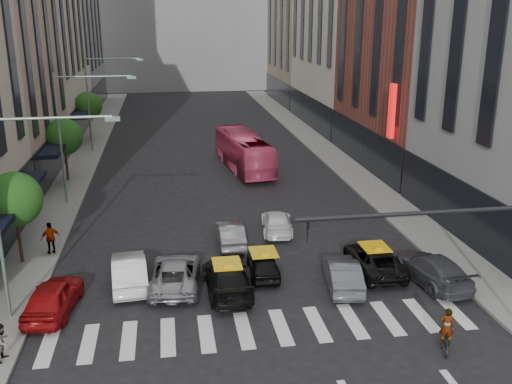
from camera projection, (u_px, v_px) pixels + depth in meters
name	position (u px, v px, depth m)	size (l,w,h in m)	color
ground	(274.00, 348.00, 22.91)	(160.00, 160.00, 0.00)	black
sidewalk_left	(79.00, 168.00, 49.42)	(3.00, 96.00, 0.15)	slate
sidewalk_right	(335.00, 158.00, 52.90)	(3.00, 96.00, 0.15)	slate
building_right_b	(416.00, 12.00, 47.04)	(8.00, 18.00, 26.00)	brown
building_right_d	(306.00, 5.00, 82.55)	(8.00, 18.00, 28.00)	tan
tree_near	(14.00, 200.00, 29.46)	(2.88, 2.88, 4.95)	black
tree_mid	(64.00, 137.00, 44.54)	(2.88, 2.88, 4.95)	black
tree_far	(88.00, 106.00, 59.62)	(2.88, 2.88, 4.95)	black
streetlamp_near	(17.00, 190.00, 23.40)	(5.38, 0.25, 9.00)	gray
streetlamp_mid	(73.00, 121.00, 38.48)	(5.38, 0.25, 9.00)	gray
streetlamp_far	(98.00, 91.00, 53.56)	(5.38, 0.25, 9.00)	gray
traffic_signal	(477.00, 242.00, 21.80)	(10.10, 0.20, 6.00)	black
liberty_sign	(392.00, 111.00, 41.87)	(0.30, 0.70, 4.00)	red
car_red	(53.00, 297.00, 25.41)	(1.81, 4.51, 1.54)	maroon
car_white_front	(129.00, 271.00, 28.00)	(1.63, 4.66, 1.54)	white
car_silver	(175.00, 273.00, 27.90)	(2.34, 5.08, 1.41)	gray
taxi_left	(227.00, 278.00, 27.29)	(2.06, 5.06, 1.47)	black
taxi_center	(263.00, 264.00, 29.08)	(1.49, 3.71, 1.26)	black
car_grey_mid	(342.00, 273.00, 27.82)	(1.52, 4.35, 1.43)	#46484E
taxi_right	(374.00, 259.00, 29.47)	(2.28, 4.94, 1.37)	black
car_grey_curb	(432.00, 269.00, 28.26)	(2.05, 5.04, 1.46)	#3D3F45
car_row2_left	(231.00, 234.00, 32.90)	(1.42, 4.08, 1.34)	gray
car_row2_right	(277.00, 222.00, 34.94)	(1.76, 4.33, 1.26)	white
bus	(244.00, 151.00, 48.83)	(2.62, 11.21, 3.12)	#CE3C66
motorcycle	(445.00, 341.00, 22.62)	(0.56, 1.61, 0.85)	black
rider	(448.00, 313.00, 22.25)	(0.59, 0.39, 1.61)	gray
pedestrian_near	(3.00, 342.00, 21.66)	(0.74, 0.58, 1.52)	gray
pedestrian_far	(51.00, 238.00, 31.32)	(1.06, 0.44, 1.81)	gray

